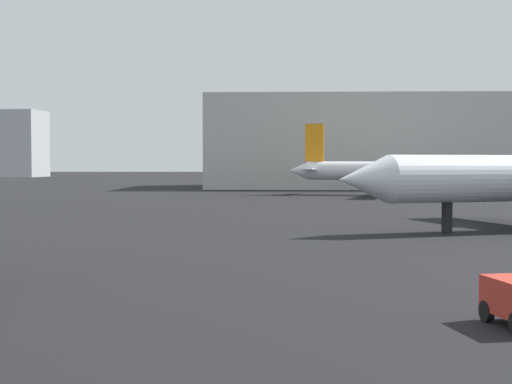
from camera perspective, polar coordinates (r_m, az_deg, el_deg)
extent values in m
cone|color=silver|center=(46.09, 8.07, 0.94)|extent=(4.09, 3.91, 2.97)
cylinder|color=#4C4C54|center=(56.81, 18.33, 0.50)|extent=(3.31, 2.61, 1.73)
cube|color=black|center=(48.95, 14.08, -1.90)|extent=(0.62, 0.62, 1.92)
cylinder|color=white|center=(99.97, 10.93, 1.55)|extent=(24.74, 9.32, 2.46)
cone|color=white|center=(102.70, 3.23, 1.61)|extent=(3.28, 3.11, 2.46)
cube|color=white|center=(100.15, 10.22, 1.35)|extent=(8.87, 21.01, 0.19)
cube|color=white|center=(102.25, 4.17, 1.74)|extent=(3.69, 6.96, 0.13)
cube|color=orange|center=(102.18, 4.40, 3.71)|extent=(2.51, 0.94, 5.04)
cylinder|color=#4C4C54|center=(103.99, 10.94, 1.31)|extent=(2.69, 2.04, 1.43)
cylinder|color=#4C4C54|center=(96.10, 10.32, 1.23)|extent=(2.69, 2.04, 1.43)
cube|color=black|center=(99.30, 15.51, 0.23)|extent=(0.49, 0.49, 1.97)
cube|color=black|center=(101.77, 10.34, 0.33)|extent=(0.49, 0.49, 1.97)
cube|color=black|center=(98.62, 10.08, 0.26)|extent=(0.49, 0.49, 1.97)
cylinder|color=black|center=(22.63, 16.85, -8.52)|extent=(0.33, 0.63, 0.60)
cube|color=#B7B7B2|center=(131.82, 10.08, 3.64)|extent=(61.60, 25.71, 15.10)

